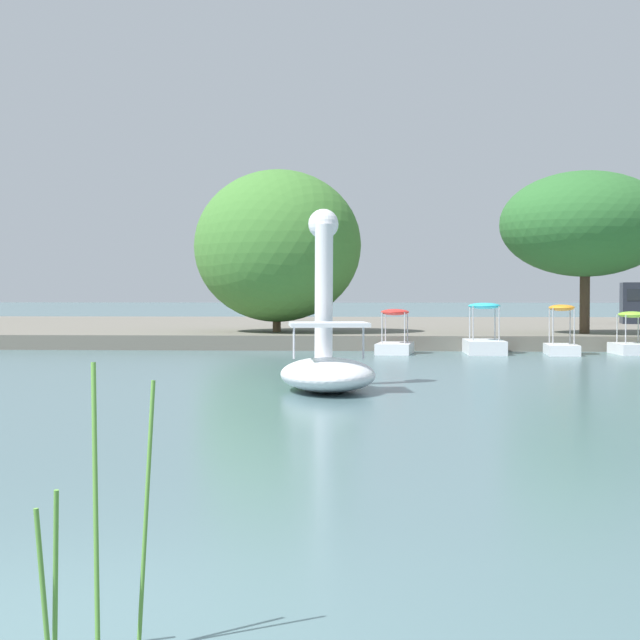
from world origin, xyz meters
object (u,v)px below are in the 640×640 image
at_px(tree_willow_overhanging, 277,246).
at_px(tree_broadleaf_right, 585,224).
at_px(pedal_boat_red, 395,340).
at_px(pedal_boat_lime, 632,341).
at_px(pedal_boat_orange, 562,339).
at_px(pedal_boat_cyan, 484,339).
at_px(swan_boat, 327,355).

relative_size(tree_willow_overhanging, tree_broadleaf_right, 1.42).
bearing_deg(pedal_boat_red, tree_broadleaf_right, 27.69).
bearing_deg(pedal_boat_lime, pedal_boat_orange, -168.42).
bearing_deg(pedal_boat_cyan, tree_broadleaf_right, 40.91).
distance_m(pedal_boat_orange, pedal_boat_lime, 2.32).
xyz_separation_m(swan_boat, tree_willow_overhanging, (-2.64, 16.35, 2.94)).
xyz_separation_m(swan_boat, pedal_boat_orange, (6.73, 11.60, -0.20)).
bearing_deg(tree_broadleaf_right, pedal_boat_cyan, -139.09).
distance_m(pedal_boat_cyan, pedal_boat_lime, 4.62).
relative_size(pedal_boat_cyan, pedal_boat_orange, 1.23).
bearing_deg(pedal_boat_orange, pedal_boat_lime, 11.58).
distance_m(pedal_boat_red, pedal_boat_orange, 5.17).
distance_m(pedal_boat_red, tree_broadleaf_right, 8.47).
height_order(swan_boat, pedal_boat_red, swan_boat).
bearing_deg(swan_boat, pedal_boat_orange, 59.86).
xyz_separation_m(pedal_boat_lime, tree_broadleaf_right, (-0.78, 3.29, 3.90)).
relative_size(pedal_boat_red, tree_broadleaf_right, 0.34).
height_order(swan_boat, tree_broadleaf_right, tree_broadleaf_right).
xyz_separation_m(tree_willow_overhanging, tree_broadleaf_right, (10.87, -1.00, 0.68)).
bearing_deg(pedal_boat_lime, tree_broadleaf_right, 103.31).
relative_size(swan_boat, pedal_boat_lime, 2.01).
xyz_separation_m(pedal_boat_cyan, tree_willow_overhanging, (-7.03, 4.33, 3.18)).
xyz_separation_m(pedal_boat_red, pedal_boat_orange, (5.17, -0.26, 0.06)).
height_order(pedal_boat_orange, pedal_boat_lime, pedal_boat_orange).
height_order(pedal_boat_red, tree_broadleaf_right, tree_broadleaf_right).
bearing_deg(pedal_boat_orange, pedal_boat_red, 177.14).
xyz_separation_m(pedal_boat_red, pedal_boat_cyan, (2.82, 0.17, 0.02)).
xyz_separation_m(pedal_boat_cyan, pedal_boat_orange, (2.34, -0.43, 0.04)).
bearing_deg(swan_boat, pedal_boat_cyan, 69.93).
height_order(pedal_boat_red, pedal_boat_lime, pedal_boat_red).
height_order(pedal_boat_cyan, pedal_boat_orange, pedal_boat_cyan).
bearing_deg(pedal_boat_orange, swan_boat, -120.14).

